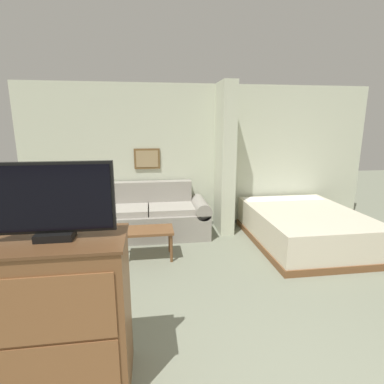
{
  "coord_description": "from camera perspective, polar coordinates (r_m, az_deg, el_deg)",
  "views": [
    {
      "loc": [
        -0.97,
        -1.17,
        1.92
      ],
      "look_at": [
        -0.44,
        2.56,
        1.05
      ],
      "focal_mm": 28.0,
      "sensor_mm": 36.0,
      "label": 1
    }
  ],
  "objects": [
    {
      "name": "wall_back",
      "position": [
        5.62,
        1.91,
        6.59
      ],
      "size": [
        6.38,
        0.16,
        2.6
      ],
      "color": "beige",
      "rests_on": "ground_plane"
    },
    {
      "name": "wall_partition_pillar",
      "position": [
        5.32,
        6.26,
        6.22
      ],
      "size": [
        0.24,
        0.64,
        2.6
      ],
      "color": "beige",
      "rests_on": "ground_plane"
    },
    {
      "name": "couch",
      "position": [
        5.26,
        -8.22,
        -4.73
      ],
      "size": [
        2.06,
        0.84,
        0.9
      ],
      "color": "gray",
      "rests_on": "ground_plane"
    },
    {
      "name": "coffee_table",
      "position": [
        4.37,
        -8.72,
        -7.76
      ],
      "size": [
        0.77,
        0.42,
        0.44
      ],
      "color": "brown",
      "rests_on": "ground_plane"
    },
    {
      "name": "side_table",
      "position": [
        5.31,
        -20.93,
        -3.79
      ],
      "size": [
        0.38,
        0.38,
        0.59
      ],
      "color": "brown",
      "rests_on": "ground_plane"
    },
    {
      "name": "table_lamp",
      "position": [
        5.22,
        -21.27,
        0.31
      ],
      "size": [
        0.36,
        0.36,
        0.4
      ],
      "color": "tan",
      "rests_on": "side_table"
    },
    {
      "name": "tv_dresser",
      "position": [
        2.48,
        -23.2,
        -20.81
      ],
      "size": [
        0.92,
        0.54,
        1.16
      ],
      "color": "brown",
      "rests_on": "ground_plane"
    },
    {
      "name": "tv",
      "position": [
        2.15,
        -25.17,
        -1.66
      ],
      "size": [
        0.8,
        0.16,
        0.52
      ],
      "color": "black",
      "rests_on": "tv_dresser"
    },
    {
      "name": "bed",
      "position": [
        5.24,
        20.51,
        -6.13
      ],
      "size": [
        1.64,
        2.14,
        0.54
      ],
      "color": "brown",
      "rests_on": "ground_plane"
    }
  ]
}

